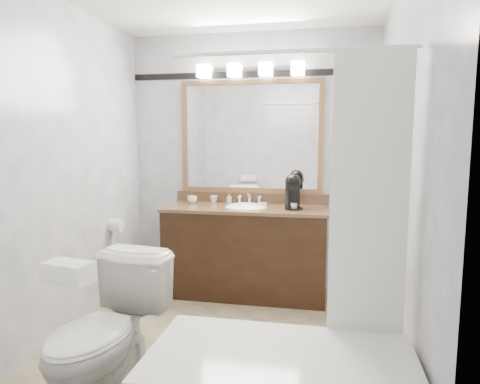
{
  "coord_description": "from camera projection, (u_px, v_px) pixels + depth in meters",
  "views": [
    {
      "loc": [
        0.72,
        -2.87,
        1.5
      ],
      "look_at": [
        0.08,
        0.35,
        1.08
      ],
      "focal_mm": 32.0,
      "sensor_mm": 36.0,
      "label": 1
    }
  ],
  "objects": [
    {
      "name": "room",
      "position": [
        219.0,
        173.0,
        2.96
      ],
      "size": [
        2.42,
        2.62,
        2.52
      ],
      "color": "gray",
      "rests_on": "ground"
    },
    {
      "name": "vanity",
      "position": [
        246.0,
        249.0,
        4.06
      ],
      "size": [
        1.53,
        0.58,
        0.97
      ],
      "color": "black",
      "rests_on": "ground"
    },
    {
      "name": "mirror",
      "position": [
        251.0,
        137.0,
        4.18
      ],
      "size": [
        1.4,
        0.04,
        1.1
      ],
      "color": "olive",
      "rests_on": "room"
    },
    {
      "name": "vanity_light_bar",
      "position": [
        250.0,
        70.0,
        4.04
      ],
      "size": [
        1.02,
        0.14,
        0.12
      ],
      "color": "silver",
      "rests_on": "room"
    },
    {
      "name": "accent_stripe",
      "position": [
        251.0,
        74.0,
        4.11
      ],
      "size": [
        2.4,
        0.01,
        0.06
      ],
      "primitive_type": "cube",
      "color": "black",
      "rests_on": "room"
    },
    {
      "name": "tp_roll",
      "position": [
        116.0,
        225.0,
        3.9
      ],
      "size": [
        0.11,
        0.12,
        0.12
      ],
      "primitive_type": "cylinder",
      "rotation": [
        0.0,
        1.57,
        0.0
      ],
      "color": "white",
      "rests_on": "room"
    },
    {
      "name": "toilet",
      "position": [
        105.0,
        335.0,
        2.37
      ],
      "size": [
        0.57,
        0.86,
        0.82
      ],
      "primitive_type": "imported",
      "rotation": [
        0.0,
        0.0,
        -0.14
      ],
      "color": "white",
      "rests_on": "ground"
    },
    {
      "name": "tissue_box",
      "position": [
        68.0,
        272.0,
        2.01
      ],
      "size": [
        0.25,
        0.17,
        0.1
      ],
      "primitive_type": "cube",
      "rotation": [
        0.0,
        0.0,
        -0.19
      ],
      "color": "white",
      "rests_on": "toilet"
    },
    {
      "name": "coffee_maker",
      "position": [
        293.0,
        191.0,
        3.9
      ],
      "size": [
        0.17,
        0.21,
        0.32
      ],
      "rotation": [
        0.0,
        0.0,
        0.27
      ],
      "color": "black",
      "rests_on": "vanity"
    },
    {
      "name": "cup_left",
      "position": [
        192.0,
        200.0,
        4.23
      ],
      "size": [
        0.12,
        0.12,
        0.07
      ],
      "primitive_type": "imported",
      "rotation": [
        0.0,
        0.0,
        -0.39
      ],
      "color": "white",
      "rests_on": "vanity"
    },
    {
      "name": "cup_right",
      "position": [
        214.0,
        199.0,
        4.27
      ],
      "size": [
        0.09,
        0.09,
        0.07
      ],
      "primitive_type": "imported",
      "rotation": [
        0.0,
        0.0,
        0.23
      ],
      "color": "white",
      "rests_on": "vanity"
    },
    {
      "name": "soap_bottle_a",
      "position": [
        229.0,
        198.0,
        4.25
      ],
      "size": [
        0.05,
        0.05,
        0.09
      ],
      "primitive_type": "imported",
      "rotation": [
        0.0,
        0.0,
        0.13
      ],
      "color": "white",
      "rests_on": "vanity"
    },
    {
      "name": "soap_bar",
      "position": [
        262.0,
        204.0,
        4.09
      ],
      "size": [
        0.09,
        0.06,
        0.03
      ],
      "primitive_type": "cube",
      "rotation": [
        0.0,
        0.0,
        0.15
      ],
      "color": "beige",
      "rests_on": "vanity"
    }
  ]
}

